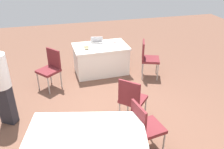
% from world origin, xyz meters
% --- Properties ---
extents(ground_plane, '(14.40, 14.40, 0.00)m').
position_xyz_m(ground_plane, '(0.00, 0.00, 0.00)').
color(ground_plane, brown).
extents(table_foreground, '(1.44, 0.93, 0.75)m').
position_xyz_m(table_foreground, '(-0.29, -2.17, 0.38)').
color(table_foreground, silver).
rests_on(table_foreground, ground).
extents(table_mid_left, '(1.79, 1.14, 0.75)m').
position_xyz_m(table_mid_left, '(0.57, 0.95, 0.38)').
color(table_mid_left, silver).
rests_on(table_mid_left, ground).
extents(chair_near_front, '(0.62, 0.62, 0.95)m').
position_xyz_m(chair_near_front, '(1.03, -1.65, 0.54)').
color(chair_near_front, '#9E9993').
rests_on(chair_near_front, ground).
extents(chair_tucked_left, '(0.56, 0.56, 0.97)m').
position_xyz_m(chair_tucked_left, '(-1.40, -1.60, 0.56)').
color(chair_tucked_left, '#9E9993').
rests_on(chair_tucked_left, ground).
extents(chair_tucked_right, '(0.62, 0.62, 0.94)m').
position_xyz_m(chair_tucked_right, '(-0.41, 0.06, 0.54)').
color(chair_tucked_right, '#9E9993').
rests_on(chair_tucked_right, ground).
extents(chair_aisle, '(0.51, 0.51, 0.94)m').
position_xyz_m(chair_aisle, '(-0.37, 0.84, 0.53)').
color(chair_aisle, '#9E9993').
rests_on(chair_aisle, ground).
extents(person_presenter, '(0.47, 0.47, 1.63)m').
position_xyz_m(person_presenter, '(1.87, -0.50, 0.91)').
color(person_presenter, '#26262D').
rests_on(person_presenter, ground).
extents(laptop_silver, '(0.36, 0.34, 0.21)m').
position_xyz_m(laptop_silver, '(-0.21, -2.26, 0.79)').
color(laptop_silver, silver).
rests_on(laptop_silver, table_foreground).
extents(yarn_ball, '(0.12, 0.12, 0.12)m').
position_xyz_m(yarn_ball, '(0.10, -2.02, 0.81)').
color(yarn_ball, beige).
rests_on(yarn_ball, table_foreground).
extents(scissors_red, '(0.18, 0.05, 0.01)m').
position_xyz_m(scissors_red, '(-0.67, -2.29, 0.75)').
color(scissors_red, red).
rests_on(scissors_red, table_foreground).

